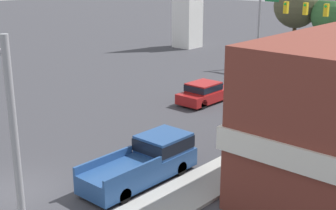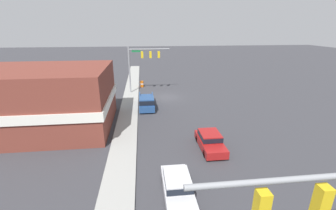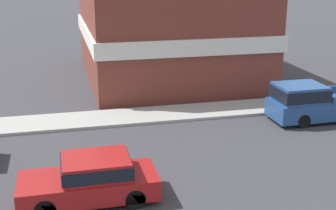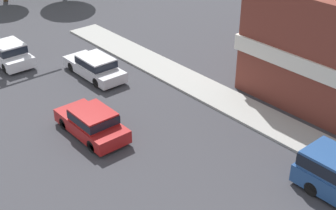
# 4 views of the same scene
# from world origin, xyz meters

# --- Properties ---
(ground_plane) EXTENTS (200.00, 200.00, 0.00)m
(ground_plane) POSITION_xyz_m (0.00, 0.00, 0.00)
(ground_plane) COLOR #38383D
(far_signal_assembly) EXTENTS (8.71, 0.49, 7.08)m
(far_signal_assembly) POSITION_xyz_m (-2.88, 29.08, 5.27)
(far_signal_assembly) COLOR gray
(far_signal_assembly) RESTS_ON ground
(car_lead) EXTENTS (1.91, 4.43, 1.48)m
(car_lead) POSITION_xyz_m (-2.17, 16.14, 0.77)
(car_lead) COLOR black
(car_lead) RESTS_ON ground
(car_oncoming) EXTENTS (1.81, 4.86, 1.41)m
(car_oncoming) POSITION_xyz_m (1.72, 21.92, 0.74)
(car_oncoming) COLOR black
(car_oncoming) RESTS_ON ground
(car_second_ahead) EXTENTS (1.91, 4.39, 1.55)m
(car_second_ahead) POSITION_xyz_m (-1.64, 27.46, 0.80)
(car_second_ahead) COLOR black
(car_second_ahead) RESTS_ON ground
(pickup_truck_parked) EXTENTS (1.98, 5.79, 1.83)m
(pickup_truck_parked) POSITION_xyz_m (3.31, 4.76, 0.90)
(pickup_truck_parked) COLOR black
(pickup_truck_parked) RESTS_ON ground
(backdrop_tree_left_far) EXTENTS (5.05, 5.05, 7.39)m
(backdrop_tree_left_far) POSITION_xyz_m (-8.08, 40.73, 4.85)
(backdrop_tree_left_far) COLOR #4C3823
(backdrop_tree_left_far) RESTS_ON ground
(backdrop_tree_left_mid) EXTENTS (4.36, 4.36, 6.23)m
(backdrop_tree_left_mid) POSITION_xyz_m (-3.88, 40.73, 4.04)
(backdrop_tree_left_mid) COLOR #4C3823
(backdrop_tree_left_mid) RESTS_ON ground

